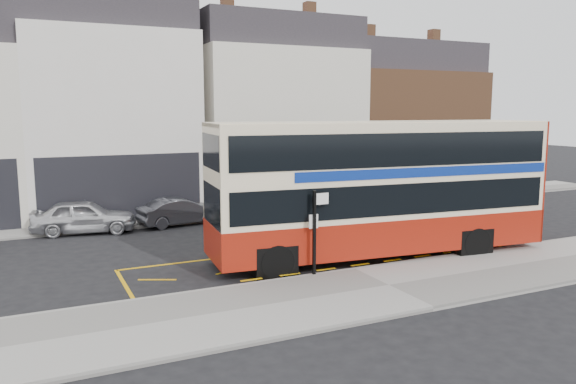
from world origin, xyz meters
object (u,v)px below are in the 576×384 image
double_decker_bus (381,187)px  bus_stop_post (316,224)px  car_grey (180,211)px  car_white (410,194)px  car_silver (84,216)px  street_tree_right (372,134)px

double_decker_bus → bus_stop_post: bearing=-152.6°
car_grey → car_white: (12.41, -0.80, 0.09)m
car_white → double_decker_bus: bearing=117.7°
car_silver → car_white: 16.60m
car_grey → street_tree_right: bearing=-90.5°
bus_stop_post → car_silver: bearing=119.6°
bus_stop_post → street_tree_right: size_ratio=0.47×
street_tree_right → double_decker_bus: bearing=-122.2°
car_grey → bus_stop_post: bearing=180.0°
bus_stop_post → street_tree_right: bearing=49.0°
car_grey → car_white: size_ratio=0.77×
car_white → street_tree_right: size_ratio=0.87×
bus_stop_post → car_white: bus_stop_post is taller
car_silver → car_white: bearing=-81.8°
car_silver → street_tree_right: size_ratio=0.76×
bus_stop_post → car_grey: bus_stop_post is taller
bus_stop_post → car_silver: 11.66m
double_decker_bus → bus_stop_post: double_decker_bus is taller
bus_stop_post → car_grey: size_ratio=0.70×
car_grey → car_silver: bearing=79.4°
car_white → street_tree_right: bearing=-5.6°
car_grey → car_white: car_white is taller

